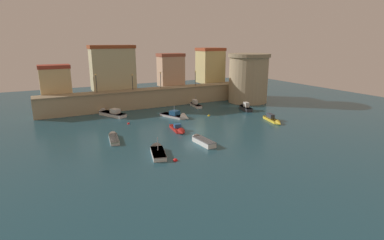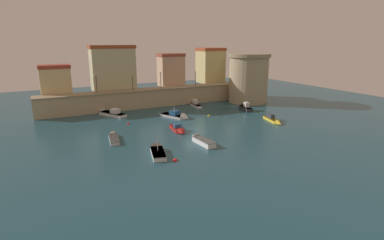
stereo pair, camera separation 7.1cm
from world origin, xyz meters
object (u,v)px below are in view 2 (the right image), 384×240
Objects in this scene: moored_boat_3 at (109,113)px; moored_boat_7 at (245,107)px; moored_boat_5 at (179,130)px; quay_lamp_1 at (132,79)px; moored_boat_0 at (113,137)px; quay_lamp_3 at (196,76)px; mooring_buoy_2 at (175,161)px; moored_boat_2 at (201,140)px; mooring_buoy_1 at (129,124)px; moored_boat_8 at (273,120)px; mooring_buoy_0 at (209,116)px; quay_lamp_0 at (96,80)px; moored_boat_6 at (195,104)px; moored_boat_1 at (178,116)px; quay_lamp_2 at (161,77)px; fortress_tower at (248,78)px; moored_boat_4 at (157,151)px.

moored_boat_7 is at bearing -134.47° from moored_boat_3.
moored_boat_3 reaches higher than moored_boat_5.
moored_boat_0 is at bearing -114.89° from quay_lamp_1.
quay_lamp_3 is 0.66× the size of moored_boat_7.
moored_boat_5 is 12.23m from mooring_buoy_2.
quay_lamp_1 reaches higher than moored_boat_7.
mooring_buoy_2 is at bearing 122.85° from moored_boat_2.
moored_boat_0 is 10.44× the size of mooring_buoy_2.
moored_boat_8 is at bearing -24.21° from mooring_buoy_1.
moored_boat_0 reaches higher than mooring_buoy_0.
mooring_buoy_0 is (18.12, -13.59, -6.37)m from quay_lamp_0.
moored_boat_6 is at bearing 79.21° from mooring_buoy_0.
moored_boat_1 is (4.82, -12.30, -5.77)m from quay_lamp_1.
quay_lamp_2 is 33.51m from mooring_buoy_2.
moored_boat_6 is (12.49, -4.33, -5.68)m from quay_lamp_1.
fortress_tower is 38.45m from moored_boat_4.
moored_boat_1 is 11.52× the size of mooring_buoy_2.
moored_boat_7 is at bearing 64.76° from moored_boat_1.
fortress_tower is 2.15× the size of moored_boat_5.
quay_lamp_3 is at bearing -106.06° from moored_boat_3.
fortress_tower is 31.68m from mooring_buoy_1.
fortress_tower is 1.54× the size of moored_boat_3.
quay_lamp_2 is 21.71m from moored_boat_5.
moored_boat_7 is at bearing 7.57° from mooring_buoy_0.
quay_lamp_3 reaches higher than moored_boat_7.
moored_boat_0 is (-8.89, -19.16, -5.88)m from quay_lamp_1.
fortress_tower is 3.35× the size of quay_lamp_1.
moored_boat_3 is 27.56m from moored_boat_7.
moored_boat_3 is at bearing 177.31° from fortress_tower.
moored_boat_2 is at bearing -71.26° from quay_lamp_0.
moored_boat_0 reaches higher than mooring_buoy_2.
moored_boat_7 reaches higher than mooring_buoy_1.
moored_boat_3 is 15.41× the size of mooring_buoy_1.
quay_lamp_2 reaches higher than moored_boat_8.
fortress_tower is at bearing 11.85° from mooring_buoy_1.
moored_boat_2 is (1.69, -26.77, -5.73)m from quay_lamp_1.
moored_boat_2 is 23.85m from moored_boat_3.
moored_boat_0 is at bearing -128.48° from quay_lamp_2.
moored_boat_8 is 10.03× the size of mooring_buoy_2.
moored_boat_4 is 11.70× the size of mooring_buoy_0.
moored_boat_1 is at bearing 167.72° from mooring_buoy_0.
quay_lamp_2 reaches higher than quay_lamp_3.
quay_lamp_0 is 30.78m from moored_boat_7.
moored_boat_3 is 1.45× the size of moored_boat_7.
moored_boat_8 is at bearing -155.99° from moored_boat_6.
mooring_buoy_2 is (-22.98, -8.52, -0.38)m from moored_boat_8.
mooring_buoy_0 is (5.91, -1.29, -0.35)m from moored_boat_1.
mooring_buoy_1 is at bearing -110.87° from quay_lamp_1.
moored_boat_1 is 20.95m from mooring_buoy_2.
moored_boat_5 reaches higher than mooring_buoy_2.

